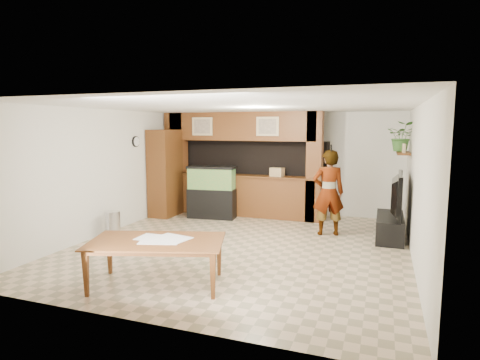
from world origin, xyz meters
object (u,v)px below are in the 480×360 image
at_px(pantry_cabinet, 165,173).
at_px(person, 328,193).
at_px(television, 391,195).
at_px(dining_table, 156,264).
at_px(aquarium, 212,193).

xyz_separation_m(pantry_cabinet, person, (4.13, -0.51, -0.20)).
xyz_separation_m(pantry_cabinet, television, (5.35, -0.38, -0.19)).
xyz_separation_m(person, dining_table, (-1.90, -3.60, -0.56)).
bearing_deg(dining_table, television, 32.84).
distance_m(pantry_cabinet, person, 4.17).
bearing_deg(dining_table, person, 44.91).
xyz_separation_m(aquarium, dining_table, (1.01, -4.22, -0.30)).
relative_size(television, person, 0.84).
height_order(aquarium, dining_table, aquarium).
height_order(television, person, person).
bearing_deg(television, pantry_cabinet, 87.61).
bearing_deg(aquarium, television, -12.90).
height_order(pantry_cabinet, person, pantry_cabinet).
distance_m(aquarium, television, 4.16).
relative_size(aquarium, television, 0.86).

